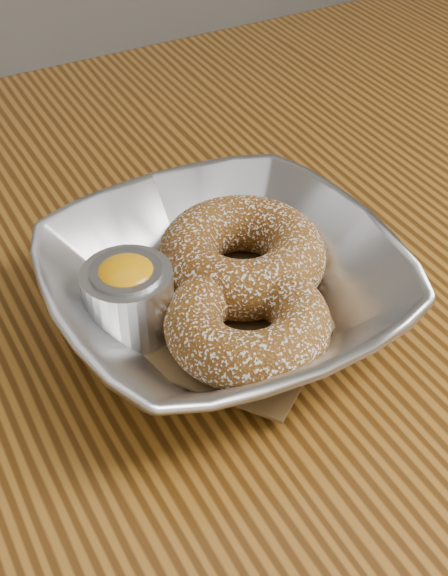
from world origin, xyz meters
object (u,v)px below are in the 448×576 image
table (117,419)px  ramekin (128,296)px  donut_back (242,255)px  serving_bowl (224,290)px  donut_front (247,323)px

table → ramekin: ramekin is taller
table → donut_back: donut_back is taller
donut_back → ramekin: bearing=-174.5°
serving_bowl → ramekin: size_ratio=3.92×
donut_front → ramekin: size_ratio=1.80×
ramekin → donut_back: bearing=5.5°
table → donut_back: size_ratio=10.35×
serving_bowl → table: bearing=153.2°
serving_bowl → ramekin: ramekin is taller
donut_front → ramekin: bearing=138.6°
ramekin → table: bearing=119.3°
table → ramekin: size_ratio=20.49×
donut_back → ramekin: ramekin is taller
serving_bowl → ramekin: 0.06m
donut_back → ramekin: (-0.09, -0.01, 0.01)m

